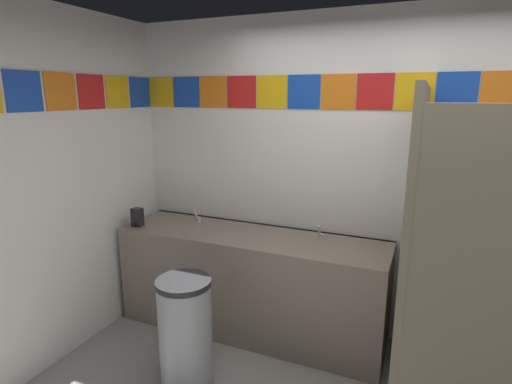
% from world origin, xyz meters
% --- Properties ---
extents(wall_back, '(4.35, 0.09, 2.60)m').
position_xyz_m(wall_back, '(0.00, 1.48, 1.30)').
color(wall_back, white).
rests_on(wall_back, ground_plane).
extents(wall_side, '(0.09, 2.88, 2.60)m').
position_xyz_m(wall_side, '(-2.22, 0.00, 1.30)').
color(wall_side, white).
rests_on(wall_side, ground_plane).
extents(vanity_counter, '(2.23, 0.61, 0.86)m').
position_xyz_m(vanity_counter, '(-1.01, 1.13, 0.44)').
color(vanity_counter, gray).
rests_on(vanity_counter, ground_plane).
extents(faucet_left, '(0.04, 0.10, 0.14)m').
position_xyz_m(faucet_left, '(-1.57, 1.22, 0.91)').
color(faucet_left, silver).
rests_on(faucet_left, vanity_counter).
extents(faucet_right, '(0.04, 0.10, 0.14)m').
position_xyz_m(faucet_right, '(-0.45, 1.22, 0.91)').
color(faucet_right, silver).
rests_on(faucet_right, vanity_counter).
extents(soap_dispenser, '(0.09, 0.09, 0.16)m').
position_xyz_m(soap_dispenser, '(-2.00, 0.94, 0.94)').
color(soap_dispenser, black).
rests_on(soap_dispenser, vanity_counter).
extents(stall_divider, '(0.92, 1.52, 2.02)m').
position_xyz_m(stall_divider, '(0.38, 0.42, 1.01)').
color(stall_divider, '#726651').
rests_on(stall_divider, ground_plane).
extents(toilet, '(0.39, 0.49, 0.74)m').
position_xyz_m(toilet, '(0.80, 1.05, 0.30)').
color(toilet, white).
rests_on(toilet, ground_plane).
extents(trash_bin, '(0.37, 0.37, 0.78)m').
position_xyz_m(trash_bin, '(-1.14, 0.34, 0.39)').
color(trash_bin, '#999EA3').
rests_on(trash_bin, ground_plane).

